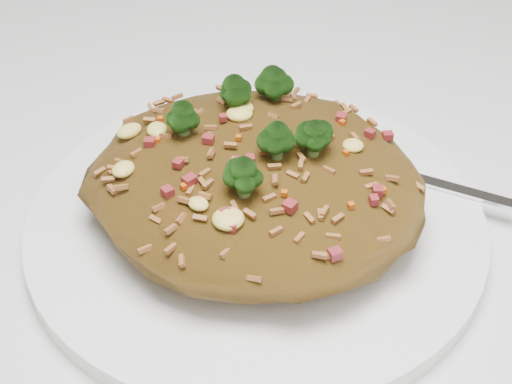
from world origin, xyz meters
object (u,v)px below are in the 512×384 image
Objects in this scene: fried_rice at (256,169)px; fork at (403,174)px; dining_table at (151,235)px; plate at (256,219)px.

fried_rice reaches higher than fork.
fork reaches higher than dining_table.
fork is at bearing 39.46° from plate.
plate reaches higher than dining_table.
plate is 0.04m from fried_rice.
fried_rice is at bearing -26.02° from dining_table.
fork is at bearing 39.12° from fried_rice.
fried_rice is (-0.00, 0.00, 0.04)m from plate.
fork is at bearing 3.11° from dining_table.
plate is at bearing -135.26° from fork.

